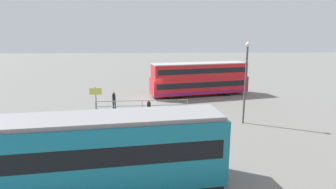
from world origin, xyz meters
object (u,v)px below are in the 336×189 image
object	(u,v)px
tram_yellow	(54,155)
pedestrian_crossing	(149,108)
street_lamp	(246,77)
info_sign	(96,94)
pedestrian_near_railing	(114,99)
double_decker_bus	(200,79)

from	to	relation	value
tram_yellow	pedestrian_crossing	size ratio (longest dim) A/B	9.03
street_lamp	info_sign	bearing A→B (deg)	-19.79
pedestrian_near_railing	info_sign	distance (m)	1.82
pedestrian_near_railing	pedestrian_crossing	bearing A→B (deg)	135.43
pedestrian_near_railing	info_sign	bearing A→B (deg)	0.95
tram_yellow	street_lamp	distance (m)	15.47
pedestrian_near_railing	info_sign	world-z (taller)	info_sign
double_decker_bus	pedestrian_near_railing	xyz separation A→B (m)	(9.43, 5.81, -1.00)
info_sign	street_lamp	distance (m)	14.12
double_decker_bus	pedestrian_near_railing	bearing A→B (deg)	31.62
double_decker_bus	pedestrian_near_railing	world-z (taller)	double_decker_bus
tram_yellow	street_lamp	bearing A→B (deg)	-141.63
tram_yellow	pedestrian_crossing	world-z (taller)	tram_yellow
tram_yellow	pedestrian_near_railing	world-z (taller)	tram_yellow
tram_yellow	pedestrian_crossing	xyz separation A→B (m)	(-4.14, -10.83, -0.84)
double_decker_bus	info_sign	size ratio (longest dim) A/B	5.29
double_decker_bus	pedestrian_near_railing	size ratio (longest dim) A/B	6.76
info_sign	double_decker_bus	bearing A→B (deg)	-152.42
pedestrian_crossing	pedestrian_near_railing	bearing A→B (deg)	-44.57
double_decker_bus	street_lamp	world-z (taller)	street_lamp
pedestrian_near_railing	street_lamp	bearing A→B (deg)	157.34
pedestrian_near_railing	info_sign	size ratio (longest dim) A/B	0.78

